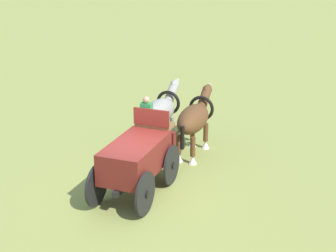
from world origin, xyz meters
TOP-DOWN VIEW (x-y plane):
  - ground_plane at (0.00, 0.00)m, footprint 220.00×220.00m
  - show_wagon at (0.15, -0.02)m, footprint 5.67×2.07m
  - draft_horse_near at (3.71, 0.13)m, footprint 3.15×1.20m
  - draft_horse_off at (3.53, -1.16)m, footprint 3.20×1.23m

SIDE VIEW (x-z plane):
  - ground_plane at x=0.00m, z-range 0.00..0.00m
  - show_wagon at x=0.15m, z-range -0.16..2.48m
  - draft_horse_off at x=3.53m, z-range 0.23..2.42m
  - draft_horse_near at x=3.71m, z-range 0.26..2.53m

